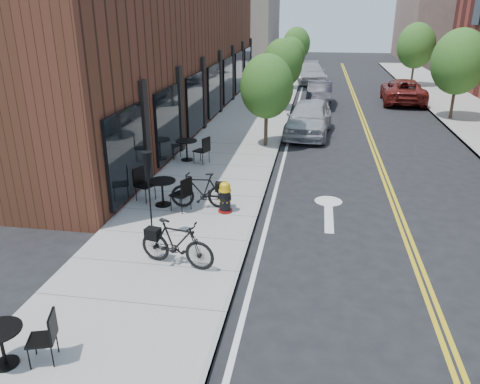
{
  "coord_description": "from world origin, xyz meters",
  "views": [
    {
      "loc": [
        1.46,
        -10.38,
        5.51
      ],
      "look_at": [
        -0.42,
        1.08,
        1.0
      ],
      "focal_mm": 35.0,
      "sensor_mm": 36.0,
      "label": 1
    }
  ],
  "objects_px": {
    "bistro_set_a": "(1,342)",
    "parked_car_b": "(319,94)",
    "bicycle_right": "(177,243)",
    "parked_car_c": "(310,73)",
    "bistro_set_c": "(187,147)",
    "parked_car_far": "(403,91)",
    "parked_car_a": "(309,118)",
    "fire_hydrant": "(225,197)",
    "patio_umbrella": "(148,177)",
    "bicycle_left": "(201,190)",
    "bistro_set_b": "(162,189)"
  },
  "relations": [
    {
      "from": "parked_car_a",
      "to": "fire_hydrant",
      "type": "bearing_deg",
      "value": -96.93
    },
    {
      "from": "bicycle_right",
      "to": "parked_car_c",
      "type": "xyz_separation_m",
      "value": [
        2.23,
        30.42,
        0.13
      ]
    },
    {
      "from": "bistro_set_a",
      "to": "bicycle_left",
      "type": "bearing_deg",
      "value": 59.29
    },
    {
      "from": "bistro_set_c",
      "to": "parked_car_b",
      "type": "relative_size",
      "value": 0.45
    },
    {
      "from": "bicycle_right",
      "to": "bistro_set_c",
      "type": "relative_size",
      "value": 0.95
    },
    {
      "from": "bistro_set_a",
      "to": "bistro_set_c",
      "type": "height_order",
      "value": "bistro_set_c"
    },
    {
      "from": "patio_umbrella",
      "to": "parked_car_b",
      "type": "distance_m",
      "value": 19.71
    },
    {
      "from": "fire_hydrant",
      "to": "parked_car_c",
      "type": "height_order",
      "value": "parked_car_c"
    },
    {
      "from": "fire_hydrant",
      "to": "bicycle_left",
      "type": "relative_size",
      "value": 0.53
    },
    {
      "from": "bistro_set_b",
      "to": "bistro_set_c",
      "type": "relative_size",
      "value": 0.98
    },
    {
      "from": "bicycle_left",
      "to": "bistro_set_a",
      "type": "height_order",
      "value": "bicycle_left"
    },
    {
      "from": "bicycle_right",
      "to": "parked_car_a",
      "type": "relative_size",
      "value": 0.38
    },
    {
      "from": "parked_car_far",
      "to": "bistro_set_c",
      "type": "bearing_deg",
      "value": 58.17
    },
    {
      "from": "bicycle_left",
      "to": "parked_car_a",
      "type": "distance_m",
      "value": 10.03
    },
    {
      "from": "bicycle_right",
      "to": "parked_car_far",
      "type": "relative_size",
      "value": 0.33
    },
    {
      "from": "fire_hydrant",
      "to": "parked_car_b",
      "type": "relative_size",
      "value": 0.22
    },
    {
      "from": "bistro_set_c",
      "to": "parked_car_c",
      "type": "height_order",
      "value": "parked_car_c"
    },
    {
      "from": "bicycle_right",
      "to": "parked_car_a",
      "type": "height_order",
      "value": "parked_car_a"
    },
    {
      "from": "fire_hydrant",
      "to": "bistro_set_a",
      "type": "bearing_deg",
      "value": -96.11
    },
    {
      "from": "fire_hydrant",
      "to": "parked_car_c",
      "type": "bearing_deg",
      "value": 99.5
    },
    {
      "from": "patio_umbrella",
      "to": "parked_car_c",
      "type": "xyz_separation_m",
      "value": [
        3.29,
        29.12,
        -0.93
      ]
    },
    {
      "from": "parked_car_a",
      "to": "parked_car_b",
      "type": "relative_size",
      "value": 1.12
    },
    {
      "from": "fire_hydrant",
      "to": "parked_car_b",
      "type": "distance_m",
      "value": 17.59
    },
    {
      "from": "bicycle_left",
      "to": "bistro_set_a",
      "type": "bearing_deg",
      "value": -18.42
    },
    {
      "from": "bistro_set_a",
      "to": "bistro_set_c",
      "type": "relative_size",
      "value": 0.89
    },
    {
      "from": "fire_hydrant",
      "to": "patio_umbrella",
      "type": "relative_size",
      "value": 0.42
    },
    {
      "from": "fire_hydrant",
      "to": "parked_car_far",
      "type": "height_order",
      "value": "parked_car_far"
    },
    {
      "from": "parked_car_far",
      "to": "bicycle_left",
      "type": "bearing_deg",
      "value": 68.96
    },
    {
      "from": "bistro_set_a",
      "to": "fire_hydrant",
      "type": "bearing_deg",
      "value": 53.05
    },
    {
      "from": "bistro_set_b",
      "to": "parked_car_far",
      "type": "relative_size",
      "value": 0.35
    },
    {
      "from": "bistro_set_a",
      "to": "bistro_set_b",
      "type": "height_order",
      "value": "bistro_set_b"
    },
    {
      "from": "bicycle_left",
      "to": "parked_car_a",
      "type": "height_order",
      "value": "parked_car_a"
    },
    {
      "from": "bistro_set_c",
      "to": "parked_car_far",
      "type": "relative_size",
      "value": 0.35
    },
    {
      "from": "parked_car_far",
      "to": "parked_car_c",
      "type": "bearing_deg",
      "value": -50.08
    },
    {
      "from": "bistro_set_a",
      "to": "parked_car_c",
      "type": "height_order",
      "value": "parked_car_c"
    },
    {
      "from": "bicycle_right",
      "to": "parked_car_c",
      "type": "height_order",
      "value": "parked_car_c"
    },
    {
      "from": "bistro_set_c",
      "to": "parked_car_b",
      "type": "distance_m",
      "value": 13.7
    },
    {
      "from": "fire_hydrant",
      "to": "bicycle_right",
      "type": "relative_size",
      "value": 0.51
    },
    {
      "from": "bistro_set_c",
      "to": "parked_car_a",
      "type": "xyz_separation_m",
      "value": [
        4.5,
        5.17,
        0.18
      ]
    },
    {
      "from": "bistro_set_b",
      "to": "parked_car_a",
      "type": "relative_size",
      "value": 0.39
    },
    {
      "from": "bistro_set_c",
      "to": "parked_car_b",
      "type": "xyz_separation_m",
      "value": [
        4.95,
        12.78,
        0.07
      ]
    },
    {
      "from": "bistro_set_b",
      "to": "parked_car_far",
      "type": "height_order",
      "value": "parked_car_far"
    },
    {
      "from": "bicycle_left",
      "to": "patio_umbrella",
      "type": "xyz_separation_m",
      "value": [
        -0.79,
        -2.04,
        1.07
      ]
    },
    {
      "from": "fire_hydrant",
      "to": "bicycle_left",
      "type": "distance_m",
      "value": 0.78
    },
    {
      "from": "parked_car_a",
      "to": "parked_car_b",
      "type": "height_order",
      "value": "parked_car_a"
    },
    {
      "from": "patio_umbrella",
      "to": "parked_car_far",
      "type": "bearing_deg",
      "value": 66.09
    },
    {
      "from": "fire_hydrant",
      "to": "bicycle_right",
      "type": "distance_m",
      "value": 3.19
    },
    {
      "from": "bistro_set_c",
      "to": "bicycle_left",
      "type": "bearing_deg",
      "value": -46.87
    },
    {
      "from": "bicycle_right",
      "to": "parked_car_b",
      "type": "height_order",
      "value": "parked_car_b"
    },
    {
      "from": "bistro_set_a",
      "to": "parked_car_b",
      "type": "relative_size",
      "value": 0.4
    }
  ]
}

